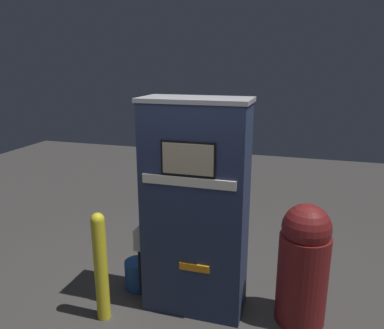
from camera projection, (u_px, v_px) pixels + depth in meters
The scene contains 5 objects.
ground_plane at pixel (189, 318), 3.68m from camera, with size 14.00×14.00×0.00m, color #423F3D.
gas_pump at pixel (195, 209), 3.62m from camera, with size 1.09×0.51×2.13m.
safety_bollard at pixel (101, 265), 3.55m from camera, with size 0.13×0.13×1.11m.
trash_bin at pixel (303, 263), 3.52m from camera, with size 0.48×0.48×1.20m.
squeegee_bucket at pixel (138, 274), 4.15m from camera, with size 0.29×0.29×0.72m.
Camera 1 is at (0.93, -3.01, 2.43)m, focal length 35.00 mm.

